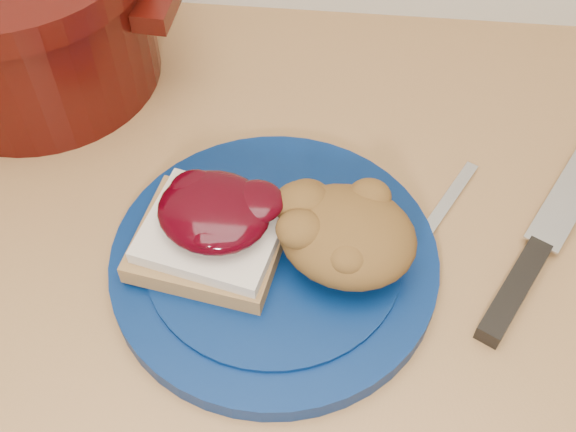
# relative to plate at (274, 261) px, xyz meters

# --- Properties ---
(base_cabinet) EXTENTS (4.00, 0.60, 0.86)m
(base_cabinet) POSITION_rel_plate_xyz_m (-0.01, 0.07, -0.48)
(base_cabinet) COLOR beige
(base_cabinet) RESTS_ON floor
(plate) EXTENTS (0.35, 0.35, 0.02)m
(plate) POSITION_rel_plate_xyz_m (0.00, 0.00, 0.00)
(plate) COLOR #051B4A
(plate) RESTS_ON wood_countertop
(sandwich) EXTENTS (0.14, 0.12, 0.06)m
(sandwich) POSITION_rel_plate_xyz_m (-0.05, 0.00, 0.04)
(sandwich) COLOR olive
(sandwich) RESTS_ON plate
(stuffing_mound) EXTENTS (0.14, 0.13, 0.06)m
(stuffing_mound) POSITION_rel_plate_xyz_m (0.06, 0.00, 0.04)
(stuffing_mound) COLOR brown
(stuffing_mound) RESTS_ON plate
(chef_knife) EXTENTS (0.17, 0.27, 0.02)m
(chef_knife) POSITION_rel_plate_xyz_m (0.23, 0.03, -0.00)
(chef_knife) COLOR black
(chef_knife) RESTS_ON wood_countertop
(butter_knife) EXTENTS (0.08, 0.14, 0.00)m
(butter_knife) POSITION_rel_plate_xyz_m (0.14, 0.07, -0.01)
(butter_knife) COLOR silver
(butter_knife) RESTS_ON wood_countertop
(dutch_oven) EXTENTS (0.32, 0.29, 0.17)m
(dutch_oven) POSITION_rel_plate_xyz_m (-0.28, 0.23, 0.07)
(dutch_oven) COLOR #370905
(dutch_oven) RESTS_ON wood_countertop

